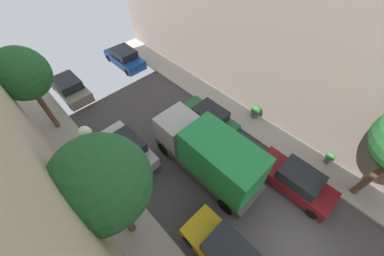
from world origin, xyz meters
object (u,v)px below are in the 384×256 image
Objects in this scene: parked_car_right_3 at (125,58)px; parked_car_left_4 at (127,148)px; delivery_truck at (209,154)px; street_tree_2 at (22,74)px; parked_car_left_5 at (70,88)px; lamp_post at (103,164)px; potted_plant_3 at (256,111)px; street_tree_0 at (102,183)px; potted_plant_5 at (329,158)px; parked_car_right_1 at (295,180)px; parked_car_left_3 at (227,253)px; parked_car_right_2 at (209,118)px.

parked_car_left_4 is at bearing -122.01° from parked_car_right_3.
street_tree_2 is (-4.95, 9.63, 2.64)m from delivery_truck.
lamp_post is at bearing -100.17° from parked_car_left_5.
street_tree_0 is at bearing -178.40° from potted_plant_3.
street_tree_2 is 8.02m from lamp_post.
potted_plant_5 is at bearing -31.63° from lamp_post.
parked_car_right_1 and parked_car_right_3 have the same top height.
parked_car_left_5 is 0.68× the size of lamp_post.
parked_car_left_3 is 1.00× the size of parked_car_right_1.
street_tree_2 is at bearing 119.35° from parked_car_right_1.
parked_car_left_3 and parked_car_left_4 have the same top height.
parked_car_right_2 is at bearing 148.16° from potted_plant_3.
parked_car_left_3 is 6.57m from lamp_post.
parked_car_left_4 is 4.71m from lamp_post.
street_tree_2 is at bearing -131.10° from parked_car_left_5.
parked_car_right_2 is at bearing 112.05° from potted_plant_5.
lamp_post is (-4.60, 1.62, 2.37)m from delivery_truck.
delivery_truck is at bearing -62.79° from street_tree_2.
parked_car_left_4 is 1.00× the size of parked_car_right_1.
parked_car_right_3 is 0.68× the size of lamp_post.
parked_car_right_2 is 0.72× the size of street_tree_2.
parked_car_left_3 is 15.86m from parked_car_left_5.
parked_car_left_4 is 0.72× the size of street_tree_2.
potted_plant_3 is (10.69, 0.30, -4.32)m from street_tree_0.
street_tree_0 reaches higher than parked_car_left_4.
potted_plant_3 is (5.61, 0.66, -1.11)m from delivery_truck.
parked_car_left_5 is at bearing 108.45° from parked_car_right_1.
delivery_truck is 11.15m from street_tree_2.
parked_car_right_2 reaches higher than potted_plant_3.
potted_plant_5 is at bearing -6.90° from parked_car_left_3.
street_tree_0 reaches higher than delivery_truck.
parked_car_left_5 and parked_car_right_1 have the same top height.
potted_plant_5 is (2.88, -7.11, -0.10)m from parked_car_right_2.
parked_car_right_3 is (0.00, 16.82, 0.00)m from parked_car_right_1.
street_tree_2 is 0.94× the size of lamp_post.
potted_plant_5 is (2.88, -17.49, -0.10)m from parked_car_right_3.
parked_car_left_5 is 12.83m from street_tree_0.
parked_car_right_2 is at bearing -61.03° from parked_car_left_5.
street_tree_2 is 18.15m from potted_plant_5.
parked_car_right_3 is at bearing 71.87° from parked_car_left_3.
parked_car_right_3 is at bearing 58.08° from street_tree_0.
parked_car_left_4 is at bearing 53.68° from lamp_post.
parked_car_left_4 is at bearing -67.45° from street_tree_2.
street_tree_0 is at bearing -101.35° from parked_car_left_5.
parked_car_left_3 and parked_car_right_1 have the same top height.
potted_plant_5 is (8.28, -8.85, -0.10)m from parked_car_left_4.
potted_plant_5 is at bearing -67.95° from parked_car_right_2.
parked_car_right_3 is at bearing 90.00° from parked_car_right_2.
street_tree_0 is (-7.78, -2.10, 4.28)m from parked_car_right_2.
parked_car_right_2 is at bearing 48.51° from parked_car_left_3.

